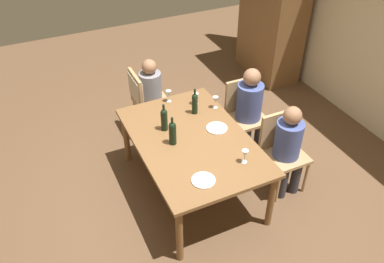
% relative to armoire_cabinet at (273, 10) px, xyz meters
% --- Properties ---
extents(ground_plane, '(10.00, 10.00, 0.00)m').
position_rel_armoire_cabinet_xyz_m(ground_plane, '(1.98, -2.33, -1.10)').
color(ground_plane, brown).
extents(armoire_cabinet, '(1.18, 0.62, 2.18)m').
position_rel_armoire_cabinet_xyz_m(armoire_cabinet, '(0.00, 0.00, 0.00)').
color(armoire_cabinet, brown).
rests_on(armoire_cabinet, ground_plane).
extents(dining_table, '(1.76, 1.16, 0.74)m').
position_rel_armoire_cabinet_xyz_m(dining_table, '(1.98, -2.33, -0.43)').
color(dining_table, brown).
rests_on(dining_table, ground_plane).
extents(chair_left_end, '(0.44, 0.46, 0.92)m').
position_rel_armoire_cabinet_xyz_m(chair_left_end, '(0.72, -2.45, -0.50)').
color(chair_left_end, tan).
rests_on(chair_left_end, ground_plane).
extents(chair_far_right, '(0.44, 0.44, 0.92)m').
position_rel_armoire_cabinet_xyz_m(chair_far_right, '(2.29, -1.37, -0.56)').
color(chair_far_right, tan).
rests_on(chair_far_right, ground_plane).
extents(chair_far_left, '(0.44, 0.44, 0.92)m').
position_rel_armoire_cabinet_xyz_m(chair_far_left, '(1.50, -1.37, -0.56)').
color(chair_far_left, tan).
rests_on(chair_far_left, ground_plane).
extents(person_woman_host, '(0.28, 0.33, 1.08)m').
position_rel_armoire_cabinet_xyz_m(person_woman_host, '(0.72, -2.31, -0.47)').
color(person_woman_host, '#33333D').
rests_on(person_woman_host, ground_plane).
extents(person_man_bearded, '(0.34, 0.29, 1.11)m').
position_rel_armoire_cabinet_xyz_m(person_man_bearded, '(2.40, -1.37, -0.45)').
color(person_man_bearded, '#33333D').
rests_on(person_man_bearded, ground_plane).
extents(person_man_guest, '(0.36, 0.32, 1.16)m').
position_rel_armoire_cabinet_xyz_m(person_man_guest, '(1.61, -1.37, -0.43)').
color(person_man_guest, '#33333D').
rests_on(person_man_guest, ground_plane).
extents(wine_bottle_tall_green, '(0.07, 0.07, 0.32)m').
position_rel_armoire_cabinet_xyz_m(wine_bottle_tall_green, '(1.70, -2.53, -0.21)').
color(wine_bottle_tall_green, black).
rests_on(wine_bottle_tall_green, dining_table).
extents(wine_bottle_dark_red, '(0.07, 0.07, 0.32)m').
position_rel_armoire_cabinet_xyz_m(wine_bottle_dark_red, '(1.56, -2.10, -0.22)').
color(wine_bottle_dark_red, black).
rests_on(wine_bottle_dark_red, dining_table).
extents(wine_bottle_short_olive, '(0.08, 0.08, 0.33)m').
position_rel_armoire_cabinet_xyz_m(wine_bottle_short_olive, '(1.96, -2.54, -0.21)').
color(wine_bottle_short_olive, black).
rests_on(wine_bottle_short_olive, dining_table).
extents(wine_glass_near_left, '(0.07, 0.07, 0.15)m').
position_rel_armoire_cabinet_xyz_m(wine_glass_near_left, '(1.56, -1.83, -0.25)').
color(wine_glass_near_left, silver).
rests_on(wine_glass_near_left, dining_table).
extents(wine_glass_centre, '(0.07, 0.07, 0.15)m').
position_rel_armoire_cabinet_xyz_m(wine_glass_centre, '(1.20, -2.27, -0.25)').
color(wine_glass_centre, silver).
rests_on(wine_glass_centre, dining_table).
extents(wine_glass_near_right, '(0.07, 0.07, 0.15)m').
position_rel_armoire_cabinet_xyz_m(wine_glass_near_right, '(2.53, -2.02, -0.25)').
color(wine_glass_near_right, silver).
rests_on(wine_glass_near_right, dining_table).
extents(wine_glass_far, '(0.07, 0.07, 0.15)m').
position_rel_armoire_cabinet_xyz_m(wine_glass_far, '(1.39, -2.01, -0.25)').
color(wine_glass_far, silver).
rests_on(wine_glass_far, dining_table).
extents(dinner_plate_host, '(0.23, 0.23, 0.01)m').
position_rel_armoire_cabinet_xyz_m(dinner_plate_host, '(2.60, -2.50, -0.35)').
color(dinner_plate_host, white).
rests_on(dinner_plate_host, dining_table).
extents(dinner_plate_guest_left, '(0.23, 0.23, 0.01)m').
position_rel_armoire_cabinet_xyz_m(dinner_plate_guest_left, '(1.93, -2.01, -0.35)').
color(dinner_plate_guest_left, white).
rests_on(dinner_plate_guest_left, dining_table).
extents(handbag, '(0.18, 0.30, 0.22)m').
position_rel_armoire_cabinet_xyz_m(handbag, '(1.94, -1.37, -0.99)').
color(handbag, brown).
rests_on(handbag, ground_plane).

